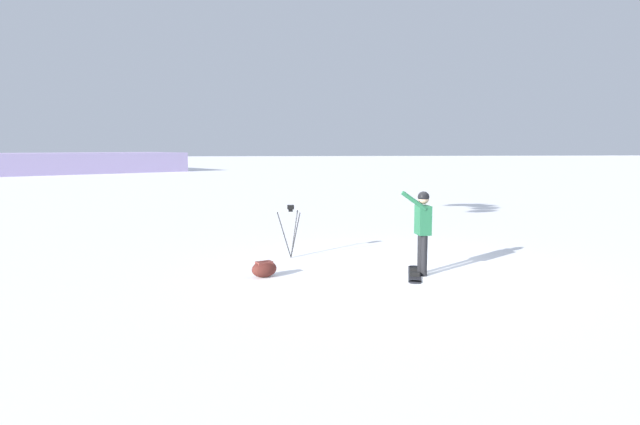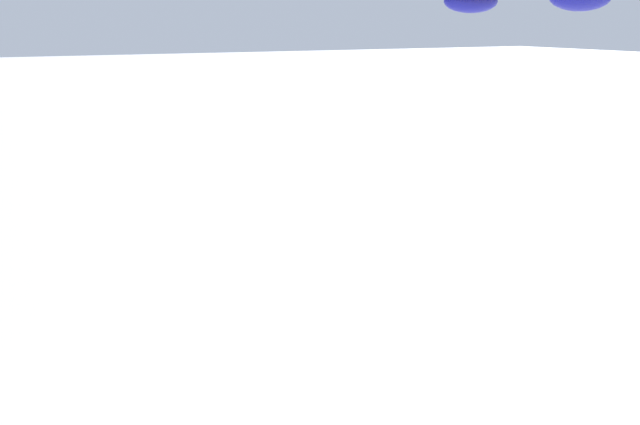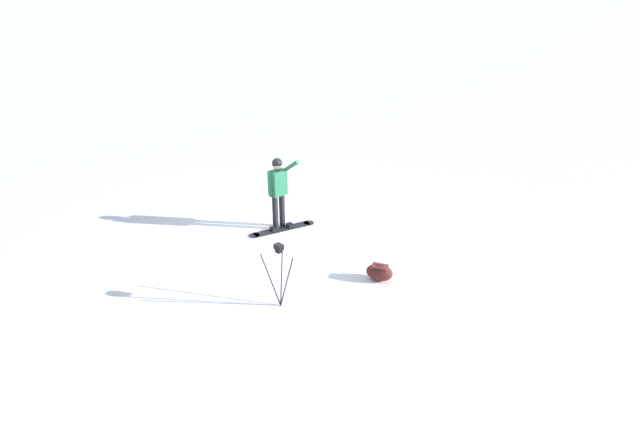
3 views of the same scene
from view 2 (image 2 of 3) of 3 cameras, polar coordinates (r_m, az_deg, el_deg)
The scene contains 0 objects.
Camera 2 is at (7.84, 1.67, 7.60)m, focal length 35.65 mm.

